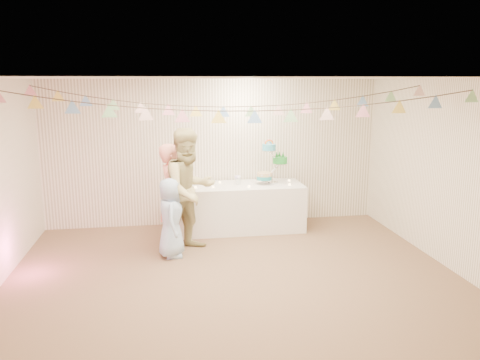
{
  "coord_description": "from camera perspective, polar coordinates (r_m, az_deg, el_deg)",
  "views": [
    {
      "loc": [
        -0.85,
        -5.79,
        2.57
      ],
      "look_at": [
        0.2,
        0.8,
        1.15
      ],
      "focal_mm": 35.0,
      "sensor_mm": 36.0,
      "label": 1
    }
  ],
  "objects": [
    {
      "name": "floor",
      "position": [
        6.39,
        -0.66,
        -11.7
      ],
      "size": [
        6.0,
        6.0,
        0.0
      ],
      "primitive_type": "plane",
      "color": "brown",
      "rests_on": "ground"
    },
    {
      "name": "ceiling",
      "position": [
        5.85,
        -0.72,
        12.3
      ],
      "size": [
        6.0,
        6.0,
        0.0
      ],
      "primitive_type": "plane",
      "color": "silver",
      "rests_on": "ground"
    },
    {
      "name": "back_wall",
      "position": [
        8.43,
        -3.16,
        3.34
      ],
      "size": [
        6.0,
        6.0,
        0.0
      ],
      "primitive_type": "plane",
      "color": "white",
      "rests_on": "ground"
    },
    {
      "name": "front_wall",
      "position": [
        3.63,
        5.12,
        -8.56
      ],
      "size": [
        6.0,
        6.0,
        0.0
      ],
      "primitive_type": "plane",
      "color": "white",
      "rests_on": "ground"
    },
    {
      "name": "right_wall",
      "position": [
        7.07,
        24.15,
        0.6
      ],
      "size": [
        5.0,
        5.0,
        0.0
      ],
      "primitive_type": "plane",
      "color": "white",
      "rests_on": "ground"
    },
    {
      "name": "table",
      "position": [
        8.21,
        0.13,
        -3.31
      ],
      "size": [
        2.14,
        0.86,
        0.8
      ],
      "primitive_type": "cube",
      "color": "white",
      "rests_on": "floor"
    },
    {
      "name": "cake_stand",
      "position": [
        8.2,
        3.87,
        1.73
      ],
      "size": [
        0.64,
        0.38,
        0.72
      ],
      "primitive_type": null,
      "color": "silver",
      "rests_on": "table"
    },
    {
      "name": "cake_bottom",
      "position": [
        8.16,
        2.91,
        -0.26
      ],
      "size": [
        0.31,
        0.31,
        0.15
      ],
      "primitive_type": null,
      "color": "teal",
      "rests_on": "cake_stand"
    },
    {
      "name": "cake_middle",
      "position": [
        8.33,
        4.94,
        1.85
      ],
      "size": [
        0.27,
        0.27,
        0.22
      ],
      "primitive_type": null,
      "color": "#1E8C2C",
      "rests_on": "cake_stand"
    },
    {
      "name": "cake_top_tier",
      "position": [
        8.11,
        3.53,
        3.53
      ],
      "size": [
        0.25,
        0.25,
        0.19
      ],
      "primitive_type": null,
      "color": "#3DA3C1",
      "rests_on": "cake_stand"
    },
    {
      "name": "platter",
      "position": [
        8.0,
        -3.89,
        -1.09
      ],
      "size": [
        0.33,
        0.33,
        0.02
      ],
      "primitive_type": "cylinder",
      "color": "white",
      "rests_on": "table"
    },
    {
      "name": "posy",
      "position": [
        8.14,
        -0.28,
        -0.32
      ],
      "size": [
        0.14,
        0.14,
        0.16
      ],
      "primitive_type": null,
      "color": "white",
      "rests_on": "table"
    },
    {
      "name": "person_adult_a",
      "position": [
        7.35,
        -8.24,
        -1.9
      ],
      "size": [
        0.41,
        0.6,
        1.63
      ],
      "primitive_type": "imported",
      "rotation": [
        0.0,
        0.0,
        1.59
      ],
      "color": "#F69380",
      "rests_on": "floor"
    },
    {
      "name": "person_adult_b",
      "position": [
        7.11,
        -6.19,
        -1.28
      ],
      "size": [
        1.16,
        1.1,
        1.89
      ],
      "primitive_type": "imported",
      "rotation": [
        0.0,
        0.0,
        0.59
      ],
      "color": "tan",
      "rests_on": "floor"
    },
    {
      "name": "person_child",
      "position": [
        6.98,
        -8.43,
        -4.56
      ],
      "size": [
        0.38,
        0.58,
        1.19
      ],
      "primitive_type": "imported",
      "rotation": [
        0.0,
        0.0,
        1.57
      ],
      "color": "#A3C3E7",
      "rests_on": "floor"
    },
    {
      "name": "bunting_back",
      "position": [
        6.94,
        -2.05,
        10.19
      ],
      "size": [
        5.6,
        1.1,
        0.4
      ],
      "primitive_type": null,
      "color": "pink",
      "rests_on": "ceiling"
    },
    {
      "name": "bunting_front",
      "position": [
        5.66,
        -0.42,
        9.48
      ],
      "size": [
        5.6,
        0.9,
        0.36
      ],
      "primitive_type": null,
      "color": "#72A5E5",
      "rests_on": "ceiling"
    },
    {
      "name": "tealight_0",
      "position": [
        7.87,
        -5.45,
        -0.9
      ],
      "size": [
        0.04,
        0.04,
        0.03
      ],
      "primitive_type": "cylinder",
      "color": "#FFD88C",
      "rests_on": "table"
    },
    {
      "name": "tealight_1",
      "position": [
        8.23,
        -2.47,
        -0.28
      ],
      "size": [
        0.04,
        0.04,
        0.03
      ],
      "primitive_type": "cylinder",
      "color": "#FFD88C",
      "rests_on": "table"
    },
    {
      "name": "tealight_2",
      "position": [
        7.91,
        1.1,
        -0.78
      ],
      "size": [
        0.04,
        0.04,
        0.03
      ],
      "primitive_type": "cylinder",
      "color": "#FFD88C",
      "rests_on": "table"
    },
    {
      "name": "tealight_3",
      "position": [
        8.38,
        2.25,
        -0.06
      ],
      "size": [
        0.04,
        0.04,
        0.03
      ],
      "primitive_type": "cylinder",
      "color": "#FFD88C",
      "rests_on": "table"
    },
    {
      "name": "tealight_4",
      "position": [
        8.1,
        6.07,
        -0.54
      ],
      "size": [
        0.04,
        0.04,
        0.03
      ],
      "primitive_type": "cylinder",
      "color": "#FFD88C",
      "rests_on": "table"
    },
    {
      "name": "tealight_5",
      "position": [
        8.44,
        6.01,
        -0.04
      ],
      "size": [
        0.04,
        0.04,
        0.03
      ],
      "primitive_type": "cylinder",
      "color": "#FFD88C",
      "rests_on": "table"
    },
    {
      "name": "tealight_6",
      "position": [
        7.9,
        -3.31,
        -0.83
      ],
      "size": [
        0.04,
        0.04,
        0.03
      ],
      "primitive_type": "cylinder",
      "color": "#FFD88C",
      "rests_on": "table"
    }
  ]
}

